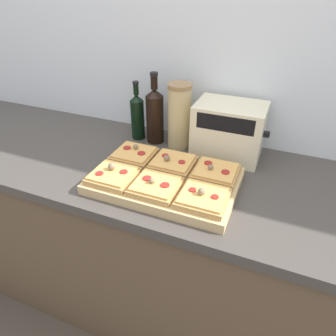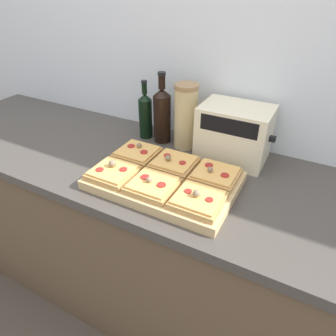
# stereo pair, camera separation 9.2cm
# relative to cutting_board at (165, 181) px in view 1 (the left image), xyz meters

# --- Properties ---
(wall_back) EXTENTS (6.00, 0.06, 2.50)m
(wall_back) POSITION_rel_cutting_board_xyz_m (-0.01, 0.46, 0.34)
(wall_back) COLOR silver
(wall_back) RESTS_ON ground_plane
(kitchen_counter) EXTENTS (2.63, 0.67, 0.89)m
(kitchen_counter) POSITION_rel_cutting_board_xyz_m (-0.01, 0.11, -0.46)
(kitchen_counter) COLOR brown
(kitchen_counter) RESTS_ON ground_plane
(cutting_board) EXTENTS (0.52, 0.34, 0.04)m
(cutting_board) POSITION_rel_cutting_board_xyz_m (0.00, 0.00, 0.00)
(cutting_board) COLOR tan
(cutting_board) RESTS_ON kitchen_counter
(pizza_slice_back_left) EXTENTS (0.16, 0.15, 0.05)m
(pizza_slice_back_left) POSITION_rel_cutting_board_xyz_m (-0.17, 0.08, 0.03)
(pizza_slice_back_left) COLOR tan
(pizza_slice_back_left) RESTS_ON cutting_board
(pizza_slice_back_center) EXTENTS (0.16, 0.15, 0.05)m
(pizza_slice_back_center) POSITION_rel_cutting_board_xyz_m (-0.00, 0.08, 0.03)
(pizza_slice_back_center) COLOR tan
(pizza_slice_back_center) RESTS_ON cutting_board
(pizza_slice_back_right) EXTENTS (0.16, 0.15, 0.05)m
(pizza_slice_back_right) POSITION_rel_cutting_board_xyz_m (0.17, 0.08, 0.03)
(pizza_slice_back_right) COLOR tan
(pizza_slice_back_right) RESTS_ON cutting_board
(pizza_slice_front_left) EXTENTS (0.16, 0.15, 0.06)m
(pizza_slice_front_left) POSITION_rel_cutting_board_xyz_m (-0.17, -0.08, 0.03)
(pizza_slice_front_left) COLOR tan
(pizza_slice_front_left) RESTS_ON cutting_board
(pizza_slice_front_center) EXTENTS (0.16, 0.15, 0.05)m
(pizza_slice_front_center) POSITION_rel_cutting_board_xyz_m (-0.00, -0.08, 0.03)
(pizza_slice_front_center) COLOR tan
(pizza_slice_front_center) RESTS_ON cutting_board
(pizza_slice_front_right) EXTENTS (0.16, 0.15, 0.05)m
(pizza_slice_front_right) POSITION_rel_cutting_board_xyz_m (0.17, -0.08, 0.03)
(pizza_slice_front_right) COLOR tan
(pizza_slice_front_right) RESTS_ON cutting_board
(olive_oil_bottle) EXTENTS (0.06, 0.06, 0.27)m
(olive_oil_bottle) POSITION_rel_cutting_board_xyz_m (-0.26, 0.31, 0.09)
(olive_oil_bottle) COLOR black
(olive_oil_bottle) RESTS_ON kitchen_counter
(wine_bottle) EXTENTS (0.08, 0.08, 0.32)m
(wine_bottle) POSITION_rel_cutting_board_xyz_m (-0.18, 0.31, 0.11)
(wine_bottle) COLOR black
(wine_bottle) RESTS_ON kitchen_counter
(grain_jar_tall) EXTENTS (0.10, 0.10, 0.28)m
(grain_jar_tall) POSITION_rel_cutting_board_xyz_m (-0.06, 0.31, 0.12)
(grain_jar_tall) COLOR tan
(grain_jar_tall) RESTS_ON kitchen_counter
(toaster_oven) EXTENTS (0.30, 0.19, 0.23)m
(toaster_oven) POSITION_rel_cutting_board_xyz_m (0.16, 0.31, 0.10)
(toaster_oven) COLOR beige
(toaster_oven) RESTS_ON kitchen_counter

